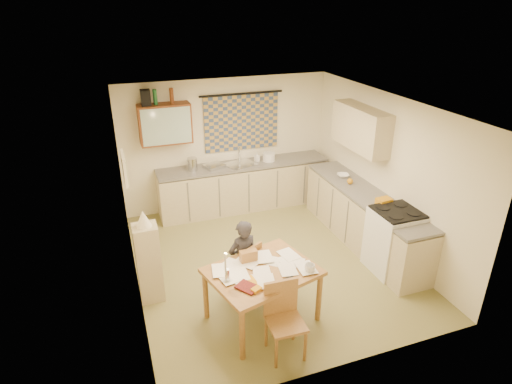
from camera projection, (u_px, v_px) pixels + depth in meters
name	position (u px, v px, depth m)	size (l,w,h in m)	color
floor	(268.00, 262.00, 6.80)	(4.00, 4.50, 0.02)	olive
ceiling	(270.00, 104.00, 5.75)	(4.00, 4.50, 0.02)	white
wall_back	(226.00, 144.00, 8.21)	(4.00, 0.02, 2.50)	beige
wall_front	(350.00, 276.00, 4.34)	(4.00, 0.02, 2.50)	beige
wall_left	(128.00, 210.00, 5.66)	(0.02, 4.50, 2.50)	beige
wall_right	(385.00, 172.00, 6.89)	(0.02, 4.50, 2.50)	beige
window_blind	(242.00, 123.00, 8.10)	(1.45, 0.03, 1.05)	navy
curtain_rod	(242.00, 94.00, 7.85)	(0.04, 0.04, 1.60)	black
wall_cabinet	(165.00, 124.00, 7.47)	(0.90, 0.34, 0.70)	#592911
wall_cabinet_glass	(167.00, 126.00, 7.33)	(0.84, 0.02, 0.64)	#99B2A5
upper_cabinet_right	(361.00, 128.00, 7.05)	(0.34, 1.30, 0.70)	tan
framed_print	(124.00, 168.00, 5.82)	(0.04, 0.50, 0.40)	#EFE6CA
print_canvas	(126.00, 168.00, 5.83)	(0.01, 0.42, 0.32)	beige
counter_back	(244.00, 186.00, 8.35)	(3.30, 0.62, 0.92)	tan
counter_right	(363.00, 218.00, 7.14)	(0.62, 2.95, 0.92)	tan
stove	(394.00, 240.00, 6.40)	(0.65, 0.65, 1.00)	white
sink	(240.00, 166.00, 8.15)	(0.55, 0.45, 0.10)	silver
tap	(239.00, 154.00, 8.24)	(0.03, 0.03, 0.28)	silver
dish_rack	(214.00, 166.00, 7.96)	(0.35, 0.30, 0.06)	silver
kettle	(192.00, 164.00, 7.80)	(0.18, 0.18, 0.24)	silver
mixing_bowl	(269.00, 157.00, 8.28)	(0.24, 0.24, 0.16)	white
soap_bottle	(257.00, 157.00, 8.25)	(0.10, 0.10, 0.18)	white
bowl	(343.00, 175.00, 7.56)	(0.26, 0.26, 0.05)	white
orange_bag	(384.00, 202.00, 6.50)	(0.22, 0.16, 0.12)	orange
fruit_orange	(350.00, 181.00, 7.26)	(0.10, 0.10, 0.10)	orange
speaker	(146.00, 98.00, 7.19)	(0.16, 0.20, 0.26)	black
bottle_green	(155.00, 97.00, 7.23)	(0.07, 0.07, 0.26)	#195926
bottle_brown	(172.00, 96.00, 7.32)	(0.07, 0.07, 0.26)	#592911
dining_table	(262.00, 294.00, 5.43)	(1.49, 1.28, 0.75)	brown
chair_far	(244.00, 279.00, 5.93)	(0.52, 0.52, 0.84)	brown
chair_near	(285.00, 333.00, 4.95)	(0.42, 0.42, 0.90)	brown
person	(243.00, 260.00, 5.76)	(0.48, 0.37, 1.19)	black
shelf_stand	(149.00, 263.00, 5.74)	(0.32, 0.30, 1.14)	tan
lampshade	(143.00, 219.00, 5.46)	(0.20, 0.20, 0.22)	#EFE6CA
letter_rack	(248.00, 256.00, 5.42)	(0.22, 0.10, 0.16)	brown
mug	(310.00, 268.00, 5.23)	(0.18, 0.18, 0.10)	white
magazine	(242.00, 292.00, 4.88)	(0.30, 0.32, 0.02)	maroon
book	(242.00, 285.00, 4.99)	(0.21, 0.27, 0.02)	orange
orange_box	(256.00, 290.00, 4.90)	(0.12, 0.08, 0.04)	orange
eyeglasses	(289.00, 279.00, 5.11)	(0.13, 0.04, 0.02)	black
candle_holder	(227.00, 276.00, 5.03)	(0.06, 0.06, 0.18)	silver
candle	(225.00, 261.00, 4.95)	(0.02, 0.02, 0.22)	white
candle_flame	(226.00, 254.00, 4.86)	(0.02, 0.02, 0.02)	#FFCC66
papers	(262.00, 269.00, 5.29)	(1.26, 0.83, 0.03)	white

